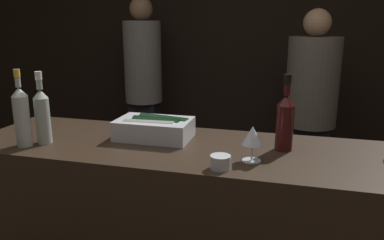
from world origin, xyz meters
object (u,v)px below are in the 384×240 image
object	(u,v)px
ice_bin_with_bottles	(155,127)
person_blond_tee	(144,83)
candle_votive	(220,162)
wine_glass	(252,137)
rose_wine_bottle	(22,115)
white_wine_bottle	(42,114)
red_wine_bottle_black_foil	(285,120)
person_in_hoodie	(311,105)

from	to	relation	value
ice_bin_with_bottles	person_blond_tee	xyz separation A→B (m)	(-0.71, 1.59, -0.05)
candle_votive	person_blond_tee	bearing A→B (deg)	120.13
wine_glass	rose_wine_bottle	world-z (taller)	rose_wine_bottle
white_wine_bottle	rose_wine_bottle	size ratio (longest dim) A/B	0.96
ice_bin_with_bottles	wine_glass	bearing A→B (deg)	-21.24
ice_bin_with_bottles	person_blond_tee	world-z (taller)	person_blond_tee
ice_bin_with_bottles	rose_wine_bottle	xyz separation A→B (m)	(-0.56, -0.27, 0.09)
ice_bin_with_bottles	white_wine_bottle	xyz separation A→B (m)	(-0.49, -0.21, 0.09)
white_wine_bottle	red_wine_bottle_black_foil	bearing A→B (deg)	9.91
rose_wine_bottle	red_wine_bottle_black_foil	distance (m)	1.21
white_wine_bottle	person_blond_tee	world-z (taller)	person_blond_tee
person_in_hoodie	person_blond_tee	bearing A→B (deg)	-152.83
rose_wine_bottle	person_blond_tee	xyz separation A→B (m)	(-0.16, 1.86, -0.14)
candle_votive	person_blond_tee	world-z (taller)	person_blond_tee
person_blond_tee	wine_glass	bearing A→B (deg)	-58.95
wine_glass	candle_votive	xyz separation A→B (m)	(-0.11, -0.12, -0.08)
ice_bin_with_bottles	rose_wine_bottle	world-z (taller)	rose_wine_bottle
ice_bin_with_bottles	wine_glass	distance (m)	0.54
candle_votive	white_wine_bottle	world-z (taller)	white_wine_bottle
candle_votive	ice_bin_with_bottles	bearing A→B (deg)	141.29
person_blond_tee	red_wine_bottle_black_foil	bearing A→B (deg)	-53.29
wine_glass	candle_votive	bearing A→B (deg)	-133.02
rose_wine_bottle	white_wine_bottle	bearing A→B (deg)	42.65
white_wine_bottle	person_blond_tee	size ratio (longest dim) A/B	0.19
wine_glass	rose_wine_bottle	bearing A→B (deg)	-176.05
candle_votive	red_wine_bottle_black_foil	distance (m)	0.40
candle_votive	person_blond_tee	xyz separation A→B (m)	(-1.11, 1.91, -0.02)
person_in_hoodie	person_blond_tee	world-z (taller)	person_blond_tee
person_in_hoodie	person_blond_tee	size ratio (longest dim) A/B	0.93
white_wine_bottle	rose_wine_bottle	bearing A→B (deg)	-137.35
ice_bin_with_bottles	candle_votive	world-z (taller)	ice_bin_with_bottles
white_wine_bottle	person_in_hoodie	bearing A→B (deg)	50.87
candle_votive	white_wine_bottle	distance (m)	0.90
wine_glass	person_in_hoodie	distance (m)	1.62
ice_bin_with_bottles	white_wine_bottle	bearing A→B (deg)	-156.97
candle_votive	person_in_hoodie	world-z (taller)	person_in_hoodie
ice_bin_with_bottles	wine_glass	xyz separation A→B (m)	(0.51, -0.20, 0.05)
rose_wine_bottle	person_in_hoodie	xyz separation A→B (m)	(1.36, 1.66, -0.23)
wine_glass	rose_wine_bottle	distance (m)	1.07
person_in_hoodie	ice_bin_with_bottles	bearing A→B (deg)	-85.40
wine_glass	rose_wine_bottle	xyz separation A→B (m)	(-1.06, -0.07, 0.04)
candle_votive	person_in_hoodie	bearing A→B (deg)	76.35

